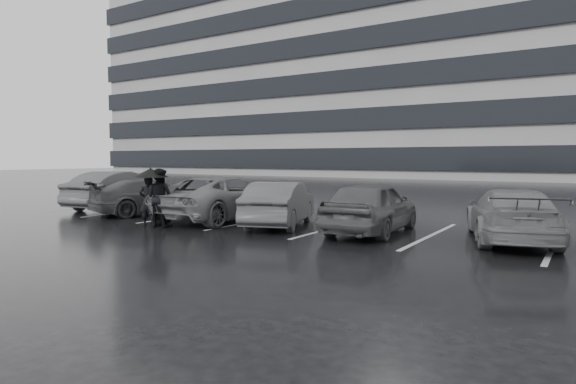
{
  "coord_description": "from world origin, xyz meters",
  "views": [
    {
      "loc": [
        6.9,
        -9.99,
        2.01
      ],
      "look_at": [
        -0.06,
        1.0,
        1.1
      ],
      "focal_mm": 30.0,
      "sensor_mm": 36.0,
      "label": 1
    }
  ],
  "objects_px": {
    "car_west_c": "(153,196)",
    "car_main": "(371,207)",
    "pedestrian_right": "(160,198)",
    "car_west_d": "(119,190)",
    "pedestrian_left": "(149,201)",
    "car_west_a": "(280,204)",
    "car_west_b": "(223,198)",
    "car_east": "(511,215)"
  },
  "relations": [
    {
      "from": "car_west_c",
      "to": "car_main",
      "type": "bearing_deg",
      "value": -160.29
    },
    {
      "from": "car_main",
      "to": "pedestrian_right",
      "type": "relative_size",
      "value": 2.41
    },
    {
      "from": "car_west_d",
      "to": "pedestrian_left",
      "type": "relative_size",
      "value": 3.04
    },
    {
      "from": "car_west_a",
      "to": "car_west_d",
      "type": "distance_m",
      "value": 8.15
    },
    {
      "from": "car_west_d",
      "to": "pedestrian_left",
      "type": "height_order",
      "value": "car_west_d"
    },
    {
      "from": "car_main",
      "to": "car_west_b",
      "type": "bearing_deg",
      "value": -4.43
    },
    {
      "from": "car_west_b",
      "to": "pedestrian_right",
      "type": "distance_m",
      "value": 2.39
    },
    {
      "from": "car_main",
      "to": "car_west_a",
      "type": "relative_size",
      "value": 1.04
    },
    {
      "from": "car_east",
      "to": "pedestrian_left",
      "type": "height_order",
      "value": "pedestrian_left"
    },
    {
      "from": "pedestrian_left",
      "to": "car_main",
      "type": "bearing_deg",
      "value": 164.45
    },
    {
      "from": "car_west_b",
      "to": "car_west_d",
      "type": "bearing_deg",
      "value": -7.6
    },
    {
      "from": "car_west_b",
      "to": "car_west_a",
      "type": "bearing_deg",
      "value": 170.31
    },
    {
      "from": "car_west_c",
      "to": "car_west_b",
      "type": "bearing_deg",
      "value": -157.85
    },
    {
      "from": "car_west_a",
      "to": "car_west_c",
      "type": "distance_m",
      "value": 5.59
    },
    {
      "from": "car_west_a",
      "to": "pedestrian_left",
      "type": "height_order",
      "value": "pedestrian_left"
    },
    {
      "from": "car_main",
      "to": "car_west_b",
      "type": "relative_size",
      "value": 0.81
    },
    {
      "from": "car_west_c",
      "to": "pedestrian_right",
      "type": "distance_m",
      "value": 3.51
    },
    {
      "from": "pedestrian_right",
      "to": "car_main",
      "type": "bearing_deg",
      "value": -165.23
    },
    {
      "from": "car_west_d",
      "to": "pedestrian_left",
      "type": "xyz_separation_m",
      "value": [
        4.88,
        -2.82,
        -0.0
      ]
    },
    {
      "from": "car_west_b",
      "to": "pedestrian_right",
      "type": "xyz_separation_m",
      "value": [
        -0.44,
        -2.34,
        0.14
      ]
    },
    {
      "from": "car_west_a",
      "to": "car_east",
      "type": "xyz_separation_m",
      "value": [
        6.23,
        0.71,
        -0.02
      ]
    },
    {
      "from": "car_main",
      "to": "car_west_d",
      "type": "height_order",
      "value": "car_west_d"
    },
    {
      "from": "car_west_a",
      "to": "car_east",
      "type": "distance_m",
      "value": 6.27
    },
    {
      "from": "car_main",
      "to": "pedestrian_right",
      "type": "bearing_deg",
      "value": 18.13
    },
    {
      "from": "pedestrian_left",
      "to": "pedestrian_right",
      "type": "distance_m",
      "value": 0.41
    },
    {
      "from": "car_west_b",
      "to": "car_east",
      "type": "relative_size",
      "value": 1.16
    },
    {
      "from": "car_west_b",
      "to": "pedestrian_left",
      "type": "distance_m",
      "value": 2.56
    },
    {
      "from": "car_main",
      "to": "car_west_b",
      "type": "xyz_separation_m",
      "value": [
        -5.26,
        0.1,
        0.01
      ]
    },
    {
      "from": "car_west_d",
      "to": "pedestrian_left",
      "type": "distance_m",
      "value": 5.64
    },
    {
      "from": "car_main",
      "to": "car_east",
      "type": "relative_size",
      "value": 0.94
    },
    {
      "from": "car_west_b",
      "to": "pedestrian_left",
      "type": "relative_size",
      "value": 3.44
    },
    {
      "from": "car_west_b",
      "to": "pedestrian_right",
      "type": "bearing_deg",
      "value": 75.9
    },
    {
      "from": "car_west_d",
      "to": "car_east",
      "type": "xyz_separation_m",
      "value": [
        14.35,
        0.06,
        -0.11
      ]
    },
    {
      "from": "pedestrian_left",
      "to": "pedestrian_right",
      "type": "bearing_deg",
      "value": 154.96
    },
    {
      "from": "car_east",
      "to": "car_west_a",
      "type": "bearing_deg",
      "value": -9.52
    },
    {
      "from": "car_main",
      "to": "car_west_d",
      "type": "xyz_separation_m",
      "value": [
        -10.97,
        0.5,
        0.04
      ]
    },
    {
      "from": "car_west_a",
      "to": "car_east",
      "type": "bearing_deg",
      "value": 167.16
    },
    {
      "from": "car_main",
      "to": "pedestrian_right",
      "type": "xyz_separation_m",
      "value": [
        -5.7,
        -2.25,
        0.15
      ]
    },
    {
      "from": "car_main",
      "to": "car_west_c",
      "type": "distance_m",
      "value": 8.44
    },
    {
      "from": "car_west_c",
      "to": "pedestrian_left",
      "type": "xyz_separation_m",
      "value": [
        2.36,
        -2.26,
        0.11
      ]
    },
    {
      "from": "car_west_c",
      "to": "pedestrian_right",
      "type": "height_order",
      "value": "pedestrian_right"
    },
    {
      "from": "car_main",
      "to": "car_west_d",
      "type": "bearing_deg",
      "value": -5.97
    }
  ]
}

